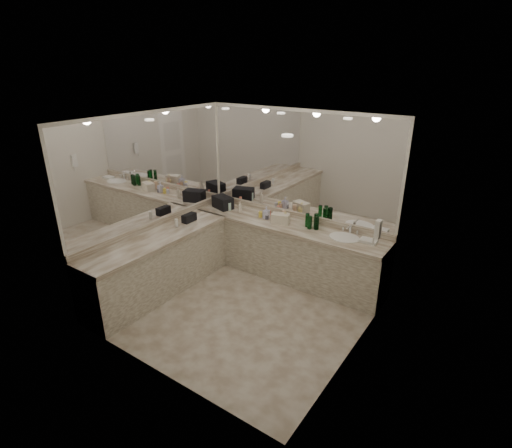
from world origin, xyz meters
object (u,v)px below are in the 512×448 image
Objects in this scene: wall_phone at (378,229)px; soap_bottle_c at (285,217)px; sink at (344,238)px; soap_bottle_b at (266,213)px; hand_towel at (369,241)px; soap_bottle_a at (240,207)px; black_toiletry_bag at (223,202)px; cream_cosmetic_case at (280,218)px.

soap_bottle_c is (-1.60, 0.52, -0.36)m from wall_phone.
sink is 1.33m from soap_bottle_b.
soap_bottle_b is at bearing -179.97° from sink.
soap_bottle_a is at bearing -177.94° from hand_towel.
hand_towel is at bearing 1.34° from black_toiletry_bag.
cream_cosmetic_case reaches higher than sink.
hand_towel is (1.38, 0.09, -0.06)m from cream_cosmetic_case.
cream_cosmetic_case is 1.15× the size of hand_towel.
wall_phone is 2.50m from soap_bottle_a.
hand_towel is 1.33m from soap_bottle_c.
wall_phone reaches higher than soap_bottle_b.
soap_bottle_a reaches higher than hand_towel.
black_toiletry_bag is 1.17m from cream_cosmetic_case.
wall_phone is 1.02× the size of hand_towel.
sink is 2.21m from black_toiletry_bag.
black_toiletry_bag reaches higher than soap_bottle_a.
wall_phone is at bearing -14.48° from soap_bottle_b.
soap_bottle_a is at bearing -179.09° from sink.
soap_bottle_a is at bearing -176.75° from soap_bottle_b.
black_toiletry_bag reaches higher than sink.
black_toiletry_bag is 2.07× the size of soap_bottle_c.
wall_phone reaches higher than cream_cosmetic_case.
wall_phone is 2.03m from soap_bottle_b.
soap_bottle_b reaches higher than soap_bottle_c.
soap_bottle_c reaches higher than sink.
hand_towel is (-0.27, 0.55, -0.43)m from wall_phone.
black_toiletry_bag is (-2.21, -0.01, 0.11)m from sink.
black_toiletry_bag is 1.22m from soap_bottle_c.
black_toiletry_bag is at bearing -179.35° from soap_bottle_b.
soap_bottle_b is at bearing 165.52° from wall_phone.
soap_bottle_b reaches higher than sink.
cream_cosmetic_case reaches higher than hand_towel.
cream_cosmetic_case is at bearing -176.06° from hand_towel.
soap_bottle_c is at bearing -178.96° from hand_towel.
soap_bottle_c reaches higher than hand_towel.
soap_bottle_b is at bearing 3.25° from soap_bottle_a.
sink is 2.54× the size of soap_bottle_c.
soap_bottle_a is at bearing 169.04° from wall_phone.
cream_cosmetic_case is (1.17, -0.04, -0.02)m from black_toiletry_bag.
soap_bottle_c is at bearing 178.58° from sink.
soap_bottle_a is (0.38, -0.02, -0.01)m from black_toiletry_bag.
soap_bottle_c is at bearing 3.68° from soap_bottle_a.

